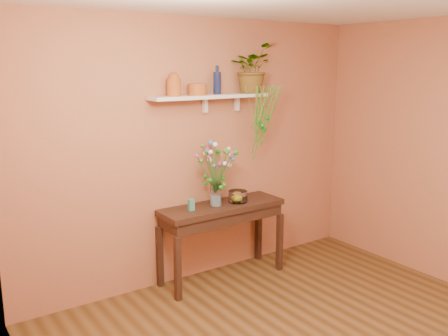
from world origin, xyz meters
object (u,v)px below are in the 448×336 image
object	(u,v)px
terracotta_jug	(174,85)
glass_vase	(216,195)
bouquet	(216,160)
blue_bottle	(217,82)
spider_plant	(251,68)
glass_bowl	(238,197)
sideboard	(222,215)

from	to	relation	value
terracotta_jug	glass_vase	bearing A→B (deg)	-13.29
bouquet	glass_vase	bearing A→B (deg)	-164.82
blue_bottle	bouquet	size ratio (longest dim) A/B	0.53
blue_bottle	spider_plant	size ratio (longest dim) A/B	0.56
terracotta_jug	glass_bowl	world-z (taller)	terracotta_jug
bouquet	sideboard	bearing A→B (deg)	-8.03
bouquet	glass_bowl	xyz separation A→B (m)	(0.25, -0.03, -0.42)
bouquet	spider_plant	bearing A→B (deg)	11.30
sideboard	glass_bowl	bearing A→B (deg)	-4.91
sideboard	blue_bottle	size ratio (longest dim) A/B	4.66
bouquet	glass_bowl	size ratio (longest dim) A/B	2.70
terracotta_jug	spider_plant	xyz separation A→B (m)	(0.93, 0.01, 0.15)
sideboard	glass_vase	size ratio (longest dim) A/B	5.37
spider_plant	glass_bowl	distance (m)	1.36
glass_vase	glass_bowl	xyz separation A→B (m)	(0.26, -0.02, -0.05)
spider_plant	glass_vase	xyz separation A→B (m)	(-0.52, -0.10, -1.28)
sideboard	terracotta_jug	size ratio (longest dim) A/B	5.96
blue_bottle	bouquet	distance (m)	0.79
glass_vase	terracotta_jug	bearing A→B (deg)	166.71
terracotta_jug	glass_bowl	distance (m)	1.36
blue_bottle	sideboard	bearing A→B (deg)	-103.45
spider_plant	sideboard	bearing A→B (deg)	-166.04
sideboard	glass_vase	distance (m)	0.24
terracotta_jug	glass_vase	world-z (taller)	terracotta_jug
bouquet	glass_bowl	world-z (taller)	bouquet
sideboard	bouquet	size ratio (longest dim) A/B	2.47
glass_vase	glass_bowl	bearing A→B (deg)	-4.92
blue_bottle	bouquet	bearing A→B (deg)	-127.46
sideboard	spider_plant	distance (m)	1.57
blue_bottle	glass_bowl	xyz separation A→B (m)	(0.16, -0.15, -1.19)
spider_plant	bouquet	distance (m)	1.05
terracotta_jug	glass_vase	size ratio (longest dim) A/B	0.90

